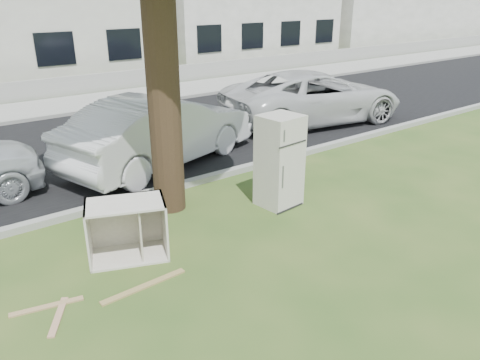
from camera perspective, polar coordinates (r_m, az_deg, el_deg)
ground at (r=7.25m, az=1.37°, el=-7.36°), size 120.00×120.00×0.00m
road at (r=12.16m, az=-16.53°, el=4.05°), size 120.00×7.00×0.01m
kerb_near at (r=9.10m, az=-8.26°, el=-1.26°), size 120.00×0.18×0.12m
kerb_far at (r=15.43m, az=-21.42°, el=7.10°), size 120.00×0.18×0.12m
sidewalk at (r=16.80m, az=-22.88°, el=8.02°), size 120.00×2.80×0.01m
low_wall at (r=18.26m, az=-24.41°, el=9.90°), size 120.00×0.15×0.70m
fridge at (r=8.17m, az=4.82°, el=2.31°), size 0.72×0.68×1.63m
cabinet at (r=6.84m, az=-13.59°, el=-5.91°), size 1.26×1.03×0.85m
plank_a at (r=6.32m, az=-11.59°, el=-12.57°), size 1.19×0.15×0.02m
plank_b at (r=6.31m, az=-22.47°, el=-14.06°), size 0.85×0.26×0.02m
plank_c at (r=6.09m, az=-21.28°, el=-15.25°), size 0.43×0.68×0.02m
car_center at (r=10.33m, az=-9.71°, el=5.97°), size 4.90×2.88×1.53m
car_right at (r=13.87m, az=8.95°, el=9.99°), size 5.71×3.37×1.49m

